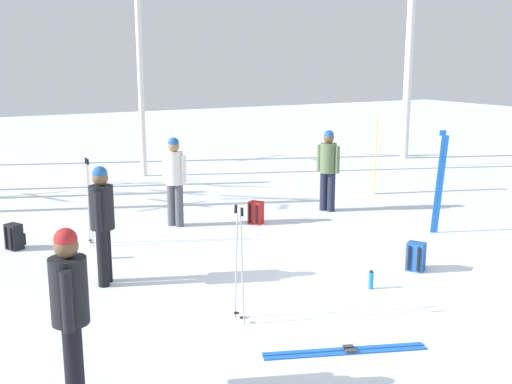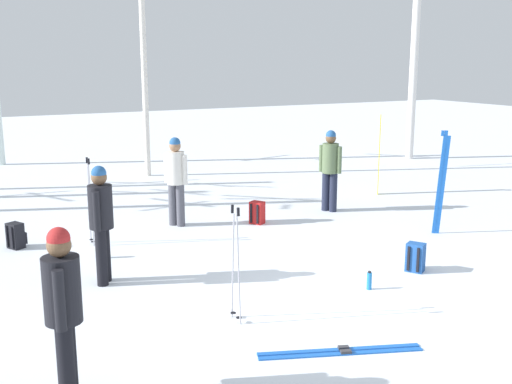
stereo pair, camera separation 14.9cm
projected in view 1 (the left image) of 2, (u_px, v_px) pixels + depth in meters
ground_plane at (344, 298)px, 8.34m from camera, size 60.00×60.00×0.00m
person_0 at (328, 165)px, 12.90m from camera, size 0.34×0.47×1.72m
person_1 at (102, 218)px, 8.66m from camera, size 0.34×0.47×1.72m
person_2 at (174, 176)px, 11.73m from camera, size 0.34×0.45×1.72m
person_3 at (70, 306)px, 5.57m from camera, size 0.34×0.50×1.72m
ski_pair_planted_0 at (440, 183)px, 11.26m from camera, size 0.20×0.14×1.91m
ski_pair_planted_1 at (376, 155)px, 14.57m from camera, size 0.14×0.18×1.89m
ski_pair_lying_1 at (345, 351)px, 6.81m from camera, size 1.78×0.80×0.05m
ski_poles_0 at (239, 261)px, 7.46m from camera, size 0.07×0.26×1.45m
ski_poles_1 at (89, 200)px, 10.52m from camera, size 0.07×0.24×1.52m
backpack_0 at (14, 237)px, 10.43m from camera, size 0.34×0.32×0.44m
backpack_1 at (256, 213)px, 12.05m from camera, size 0.34×0.33×0.44m
backpack_2 at (416, 257)px, 9.39m from camera, size 0.34×0.33×0.44m
water_bottle_0 at (104, 251)px, 9.95m from camera, size 0.07×0.07×0.25m
water_bottle_1 at (371, 280)px, 8.65m from camera, size 0.07×0.07×0.27m
birch_tree_4 at (138, 20)px, 16.10m from camera, size 1.62×1.61×7.87m
birch_tree_5 at (410, 38)px, 19.17m from camera, size 1.33×1.33×7.62m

